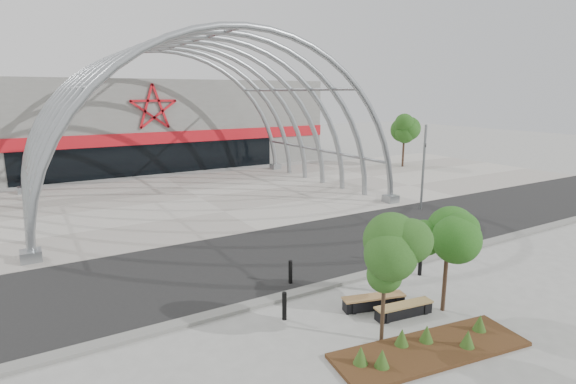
{
  "coord_description": "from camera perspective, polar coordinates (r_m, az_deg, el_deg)",
  "views": [
    {
      "loc": [
        -9.86,
        -12.51,
        6.86
      ],
      "look_at": [
        0.0,
        4.0,
        2.6
      ],
      "focal_mm": 28.0,
      "sensor_mm": 36.0,
      "label": 1
    }
  ],
  "objects": [
    {
      "name": "ground",
      "position": [
        17.34,
        6.92,
        -10.91
      ],
      "size": [
        140.0,
        140.0,
        0.0
      ],
      "primitive_type": "plane",
      "color": "gray",
      "rests_on": "ground"
    },
    {
      "name": "road",
      "position": [
        20.01,
        0.74,
        -7.53
      ],
      "size": [
        140.0,
        7.0,
        0.02
      ],
      "primitive_type": "cube",
      "color": "black",
      "rests_on": "ground"
    },
    {
      "name": "forecourt",
      "position": [
        30.47,
        -11.16,
        -0.72
      ],
      "size": [
        60.0,
        17.0,
        0.04
      ],
      "primitive_type": "cube",
      "color": "#9C968C",
      "rests_on": "ground"
    },
    {
      "name": "kerb",
      "position": [
        17.14,
        7.44,
        -11.0
      ],
      "size": [
        60.0,
        0.5,
        0.12
      ],
      "primitive_type": "cube",
      "color": "slate",
      "rests_on": "ground"
    },
    {
      "name": "arena_building",
      "position": [
        47.09,
        -18.91,
        8.34
      ],
      "size": [
        34.0,
        15.24,
        8.0
      ],
      "color": "slate",
      "rests_on": "ground"
    },
    {
      "name": "vault_canopy",
      "position": [
        30.47,
        -11.16,
        -0.73
      ],
      "size": [
        20.8,
        15.8,
        20.36
      ],
      "color": "#8F9599",
      "rests_on": "ground"
    },
    {
      "name": "planting_bed",
      "position": [
        13.39,
        17.34,
        -18.26
      ],
      "size": [
        5.75,
        2.51,
        0.59
      ],
      "color": "#341F0E",
      "rests_on": "ground"
    },
    {
      "name": "signal_pole",
      "position": [
        27.63,
        16.83,
        3.19
      ],
      "size": [
        0.22,
        0.72,
        5.06
      ],
      "color": "slate",
      "rests_on": "ground"
    },
    {
      "name": "street_tree_0",
      "position": [
        12.56,
        12.27,
        -8.09
      ],
      "size": [
        1.53,
        1.53,
        3.49
      ],
      "color": "#2D2116",
      "rests_on": "ground"
    },
    {
      "name": "street_tree_1",
      "position": [
        14.79,
        19.77,
        -4.27
      ],
      "size": [
        1.64,
        1.64,
        3.87
      ],
      "color": "black",
      "rests_on": "ground"
    },
    {
      "name": "bench_0",
      "position": [
        15.25,
        10.83,
        -13.59
      ],
      "size": [
        2.14,
        1.0,
        0.44
      ],
      "color": "black",
      "rests_on": "ground"
    },
    {
      "name": "bench_1",
      "position": [
        14.98,
        14.48,
        -14.33
      ],
      "size": [
        2.02,
        0.71,
        0.41
      ],
      "color": "black",
      "rests_on": "ground"
    },
    {
      "name": "bollard_0",
      "position": [
        14.24,
        -0.46,
        -14.27
      ],
      "size": [
        0.14,
        0.14,
        0.9
      ],
      "primitive_type": "cylinder",
      "color": "black",
      "rests_on": "ground"
    },
    {
      "name": "bollard_1",
      "position": [
        16.67,
        0.31,
        -10.14
      ],
      "size": [
        0.14,
        0.14,
        0.89
      ],
      "primitive_type": "cylinder",
      "color": "black",
      "rests_on": "ground"
    },
    {
      "name": "bollard_2",
      "position": [
        16.29,
        12.81,
        -10.56
      ],
      "size": [
        0.18,
        0.18,
        1.14
      ],
      "primitive_type": "cylinder",
      "color": "black",
      "rests_on": "ground"
    },
    {
      "name": "bollard_3",
      "position": [
        18.12,
        16.44,
        -8.71
      ],
      "size": [
        0.15,
        0.15,
        0.93
      ],
      "primitive_type": "cylinder",
      "color": "black",
      "rests_on": "ground"
    },
    {
      "name": "bollard_4",
      "position": [
        19.2,
        13.24,
        -7.34
      ],
      "size": [
        0.15,
        0.15,
        0.91
      ],
      "primitive_type": "cylinder",
      "color": "black",
      "rests_on": "ground"
    },
    {
      "name": "bg_tree_1",
      "position": [
        43.47,
        14.62,
        8.65
      ],
      "size": [
        2.7,
        2.7,
        5.91
      ],
      "color": "#301F17",
      "rests_on": "ground"
    }
  ]
}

